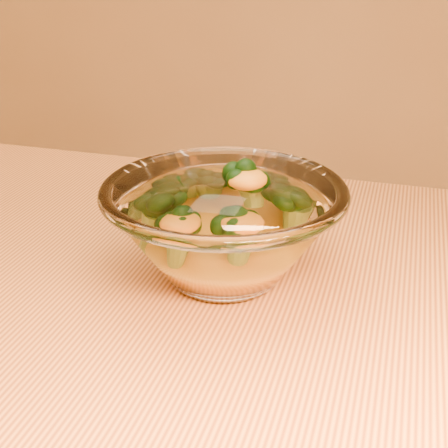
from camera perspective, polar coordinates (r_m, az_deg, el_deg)
name	(u,v)px	position (r m, az deg, el deg)	size (l,w,h in m)	color
table	(226,440)	(0.57, 0.19, -19.18)	(1.20, 0.80, 0.75)	#DA8E41
glass_bowl	(224,229)	(0.57, 0.00, -0.44)	(0.22, 0.22, 0.10)	white
cheese_sauce	(224,249)	(0.58, 0.00, -2.29)	(0.12, 0.12, 0.03)	orange
broccoli_heap	(221,208)	(0.58, -0.31, 1.46)	(0.15, 0.14, 0.08)	black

